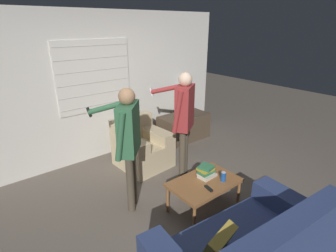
# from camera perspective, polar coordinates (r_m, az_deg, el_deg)

# --- Properties ---
(ground_plane) EXTENTS (16.00, 16.00, 0.00)m
(ground_plane) POSITION_cam_1_polar(r_m,az_deg,el_deg) (3.75, 1.72, -16.87)
(ground_plane) COLOR #665B51
(wall_back) EXTENTS (5.20, 0.08, 2.55)m
(wall_back) POSITION_cam_1_polar(r_m,az_deg,el_deg) (4.79, -14.19, 8.21)
(wall_back) COLOR silver
(wall_back) RESTS_ON ground_plane
(armchair_beige) EXTENTS (0.83, 0.87, 0.83)m
(armchair_beige) POSITION_cam_1_polar(r_m,az_deg,el_deg) (4.57, -5.83, -4.57)
(armchair_beige) COLOR #C6B289
(armchair_beige) RESTS_ON ground_plane
(coffee_table) EXTENTS (0.90, 0.58, 0.42)m
(coffee_table) POSITION_cam_1_polar(r_m,az_deg,el_deg) (3.51, 7.91, -12.42)
(coffee_table) COLOR brown
(coffee_table) RESTS_ON ground_plane
(tv_stand) EXTENTS (1.06, 0.54, 0.54)m
(tv_stand) POSITION_cam_1_polar(r_m,az_deg,el_deg) (5.58, 3.44, -0.23)
(tv_stand) COLOR #4C3D2D
(tv_stand) RESTS_ON ground_plane
(tv) EXTENTS (0.65, 0.76, 0.56)m
(tv) POSITION_cam_1_polar(r_m,az_deg,el_deg) (5.40, 3.54, 5.18)
(tv) COLOR #B2B2B7
(tv) RESTS_ON tv_stand
(person_left_standing) EXTENTS (0.51, 0.83, 1.64)m
(person_left_standing) POSITION_cam_1_polar(r_m,az_deg,el_deg) (3.24, -8.68, -2.13)
(person_left_standing) COLOR #4C4233
(person_left_standing) RESTS_ON ground_plane
(person_right_standing) EXTENTS (0.50, 0.84, 1.70)m
(person_right_standing) POSITION_cam_1_polar(r_m,az_deg,el_deg) (3.85, 3.42, 2.43)
(person_right_standing) COLOR #4C4233
(person_right_standing) RESTS_ON ground_plane
(book_stack) EXTENTS (0.25, 0.22, 0.16)m
(book_stack) POSITION_cam_1_polar(r_m,az_deg,el_deg) (3.54, 8.35, -9.82)
(book_stack) COLOR beige
(book_stack) RESTS_ON coffee_table
(soda_can) EXTENTS (0.07, 0.07, 0.13)m
(soda_can) POSITION_cam_1_polar(r_m,az_deg,el_deg) (3.51, 11.95, -10.70)
(soda_can) COLOR #194C9E
(soda_can) RESTS_ON coffee_table
(spare_remote) EXTENTS (0.06, 0.13, 0.02)m
(spare_remote) POSITION_cam_1_polar(r_m,az_deg,el_deg) (3.34, 8.86, -13.28)
(spare_remote) COLOR black
(spare_remote) RESTS_ON coffee_table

